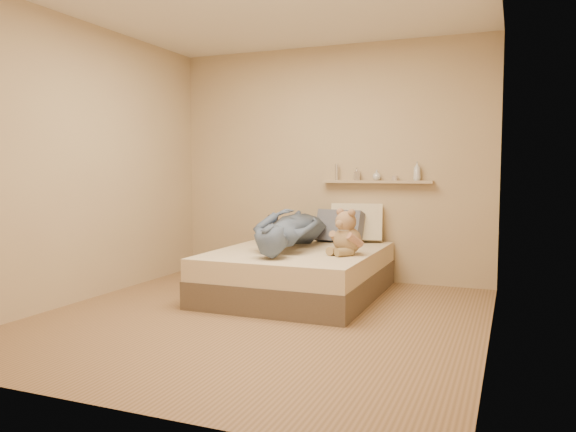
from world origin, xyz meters
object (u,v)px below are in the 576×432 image
at_px(teddy_bear, 346,236).
at_px(dark_plush, 273,230).
at_px(wall_shelf, 376,182).
at_px(pillow_grey, 339,227).
at_px(pillow_cream, 357,223).
at_px(game_console, 269,238).
at_px(bed, 299,272).
at_px(person, 291,228).

xyz_separation_m(teddy_bear, dark_plush, (-1.00, 0.63, -0.05)).
bearing_deg(wall_shelf, pillow_grey, -147.76).
xyz_separation_m(teddy_bear, pillow_cream, (-0.16, 0.98, 0.02)).
relative_size(pillow_cream, pillow_grey, 1.10).
relative_size(dark_plush, pillow_cream, 0.53).
bearing_deg(dark_plush, teddy_bear, -32.09).
bearing_deg(teddy_bear, pillow_cream, 99.45).
height_order(teddy_bear, wall_shelf, wall_shelf).
height_order(game_console, pillow_grey, pillow_grey).
bearing_deg(bed, wall_shelf, 58.82).
xyz_separation_m(teddy_bear, wall_shelf, (0.03, 1.06, 0.47)).
bearing_deg(wall_shelf, bed, -121.18).
bearing_deg(pillow_grey, teddy_bear, -69.26).
bearing_deg(dark_plush, pillow_grey, 17.26).
height_order(bed, dark_plush, dark_plush).
height_order(teddy_bear, person, teddy_bear).
bearing_deg(wall_shelf, dark_plush, -157.28).
bearing_deg(pillow_grey, game_console, -101.62).
bearing_deg(pillow_grey, dark_plush, -162.74).
bearing_deg(wall_shelf, person, -127.65).
distance_m(game_console, wall_shelf, 1.68).
relative_size(bed, pillow_grey, 3.80).
relative_size(game_console, teddy_bear, 0.48).
relative_size(pillow_grey, wall_shelf, 0.42).
relative_size(teddy_bear, pillow_grey, 0.86).
bearing_deg(dark_plush, wall_shelf, 22.72).
xyz_separation_m(game_console, teddy_bear, (0.58, 0.44, 0.00)).
bearing_deg(pillow_grey, wall_shelf, 32.24).
bearing_deg(person, wall_shelf, -134.04).
relative_size(bed, person, 1.14).
xyz_separation_m(dark_plush, pillow_grey, (0.68, 0.21, 0.04)).
height_order(pillow_cream, person, pillow_cream).
bearing_deg(bed, pillow_grey, 73.62).
bearing_deg(bed, game_console, -95.80).
bearing_deg(game_console, teddy_bear, 37.06).
bearing_deg(pillow_grey, person, -116.08).
relative_size(pillow_grey, person, 0.30).
bearing_deg(game_console, dark_plush, 111.51).
relative_size(dark_plush, person, 0.18).
relative_size(teddy_bear, pillow_cream, 0.78).
distance_m(teddy_bear, wall_shelf, 1.16).
bearing_deg(teddy_bear, game_console, -142.94).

